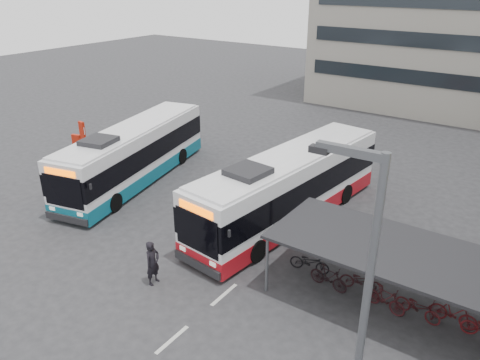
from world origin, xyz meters
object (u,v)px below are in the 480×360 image
Objects in this scene: bus_main at (289,188)px; lamp_post at (358,320)px; pedestrian at (153,263)px; bus_teal at (135,154)px.

bus_main is 1.49× the size of lamp_post.
lamp_post is (9.48, -3.19, 4.00)m from pedestrian.
lamp_post is at bearing -48.66° from bus_main.
bus_main is 6.80× the size of pedestrian.
bus_teal is 20.61m from lamp_post.
pedestrian is at bearing -52.96° from bus_teal.
pedestrian is at bearing 159.43° from lamp_post.
bus_teal is 10.74m from pedestrian.
pedestrian is (-1.75, -7.85, -0.80)m from bus_main.
bus_main is at bearing -7.40° from bus_teal.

